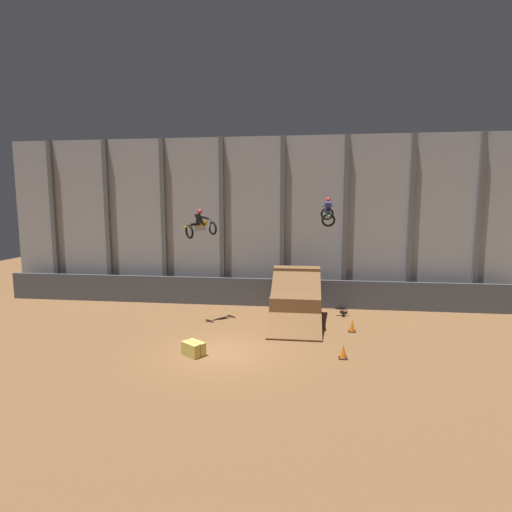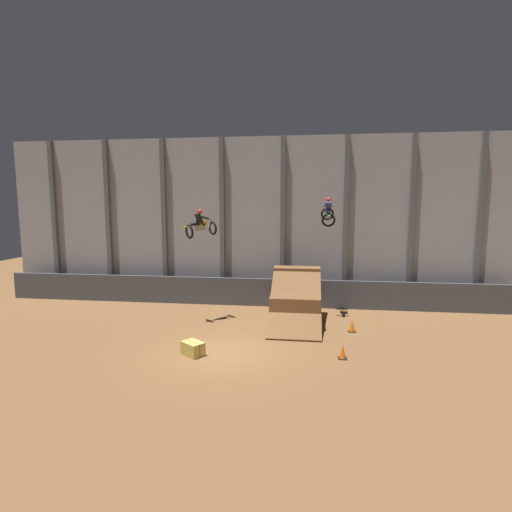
{
  "view_description": "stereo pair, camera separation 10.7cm",
  "coord_description": "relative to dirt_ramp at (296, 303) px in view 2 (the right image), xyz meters",
  "views": [
    {
      "loc": [
        3.4,
        -15.74,
        6.15
      ],
      "look_at": [
        0.76,
        5.04,
        3.44
      ],
      "focal_mm": 28.0,
      "sensor_mm": 36.0,
      "label": 1
    },
    {
      "loc": [
        3.51,
        -15.73,
        6.15
      ],
      "look_at": [
        0.76,
        5.04,
        3.44
      ],
      "focal_mm": 28.0,
      "sensor_mm": 36.0,
      "label": 2
    }
  ],
  "objects": [
    {
      "name": "traffic_cone_near_ramp",
      "position": [
        2.78,
        -1.56,
        -0.68
      ],
      "size": [
        0.36,
        0.36,
        0.58
      ],
      "color": "black",
      "rests_on": "ground_plane"
    },
    {
      "name": "traffic_cone_arena_edge",
      "position": [
        2.04,
        -5.08,
        -0.68
      ],
      "size": [
        0.36,
        0.36,
        0.58
      ],
      "color": "black",
      "rests_on": "ground_plane"
    },
    {
      "name": "rider_bike_left_air",
      "position": [
        -4.92,
        -0.75,
        4.11
      ],
      "size": [
        1.61,
        1.64,
        1.51
      ],
      "rotation": [
        0.09,
        0.0,
        -0.76
      ],
      "color": "black"
    },
    {
      "name": "dirt_ramp",
      "position": [
        0.0,
        0.0,
        0.0
      ],
      "size": [
        2.58,
        4.87,
        2.82
      ],
      "color": "brown",
      "rests_on": "ground_plane"
    },
    {
      "name": "rider_bike_right_air",
      "position": [
        1.63,
        1.25,
        4.74
      ],
      "size": [
        0.74,
        1.84,
        1.59
      ],
      "rotation": [
        0.21,
        0.0,
        0.0
      ],
      "color": "black"
    },
    {
      "name": "lower_barrier",
      "position": [
        -2.89,
        2.82,
        -0.12
      ],
      "size": [
        31.36,
        0.2,
        1.69
      ],
      "color": "#474C56",
      "rests_on": "ground_plane"
    },
    {
      "name": "ground_plane",
      "position": [
        -2.89,
        -5.04,
        -0.96
      ],
      "size": [
        60.0,
        60.0,
        0.0
      ],
      "primitive_type": "plane",
      "color": "brown"
    },
    {
      "name": "hay_bale_trackside",
      "position": [
        -4.02,
        -5.5,
        -0.68
      ],
      "size": [
        1.08,
        1.01,
        0.57
      ],
      "rotation": [
        0.0,
        0.0,
        2.51
      ],
      "color": "#CCB751",
      "rests_on": "ground_plane"
    },
    {
      "name": "arena_back_wall",
      "position": [
        -2.89,
        4.05,
        4.18
      ],
      "size": [
        32.0,
        0.4,
        10.28
      ],
      "color": "#A3A8B2",
      "rests_on": "ground_plane"
    }
  ]
}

